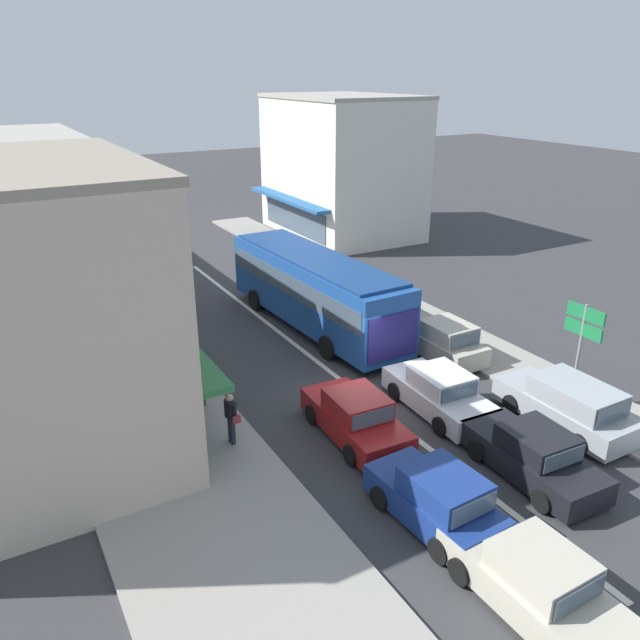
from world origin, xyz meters
name	(u,v)px	position (x,y,z in m)	size (l,w,h in m)	color
ground_plane	(368,401)	(0.00, 0.00, 0.00)	(140.00, 140.00, 0.00)	#353538
lane_centre_line	(312,357)	(0.00, 4.00, 0.00)	(0.20, 28.00, 0.01)	silver
sidewalk_left	(124,375)	(-6.80, 6.00, 0.07)	(5.20, 44.00, 0.14)	gray
kerb_right	(408,312)	(6.20, 6.00, 0.06)	(2.80, 44.00, 0.12)	gray
shopfront_corner_near	(11,317)	(-10.18, 2.71, 4.17)	(8.65, 9.48, 8.35)	beige
building_right_far	(342,166)	(11.48, 20.67, 4.50)	(8.24, 10.26, 9.02)	silver
city_bus	(315,287)	(1.62, 6.62, 1.88)	(3.04, 10.95, 3.23)	#1E4C99
hatchback_behind_bus_mid	(437,500)	(-1.97, -5.94, 0.71)	(1.96, 3.78, 1.54)	navy
sedan_adjacent_lane_lead	(533,456)	(1.59, -5.72, 0.66)	(2.05, 4.28, 1.47)	black
sedan_queue_gap_filler	(535,583)	(-1.88, -9.00, 0.66)	(1.94, 4.22, 1.47)	#B7B29E
sedan_adjacent_lane_trail	(356,417)	(-1.55, -1.60, 0.66)	(2.04, 4.28, 1.47)	maroon
sedan_behind_bus_near	(439,393)	(1.65, -1.65, 0.66)	(2.03, 4.27, 1.47)	silver
parked_wagon_kerb_front	(568,405)	(4.55, -4.37, 0.75)	(1.95, 4.51, 1.58)	#9EA3A8
parked_hatchback_kerb_second	(444,341)	(4.44, 1.45, 0.71)	(1.82, 3.70, 1.54)	#B7B29E
parked_wagon_kerb_third	(362,296)	(4.49, 7.28, 0.75)	(2.02, 4.54, 1.58)	silver
parked_sedan_kerb_rear	(311,267)	(4.78, 12.76, 0.66)	(1.98, 4.24, 1.47)	#9EA3A8
traffic_light_downstreet	(96,212)	(-4.29, 21.96, 2.85)	(0.33, 0.24, 4.20)	gray
directional_road_sign	(583,331)	(5.83, -3.54, 2.70)	(0.10, 1.40, 3.60)	gray
pedestrian_with_handbag_near	(201,380)	(-5.06, 2.34, 1.07)	(0.43, 0.64, 1.63)	#4C4742
pedestrian_browsing_midblock	(231,416)	(-5.07, -0.29, 1.07)	(0.32, 0.65, 1.63)	#232838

